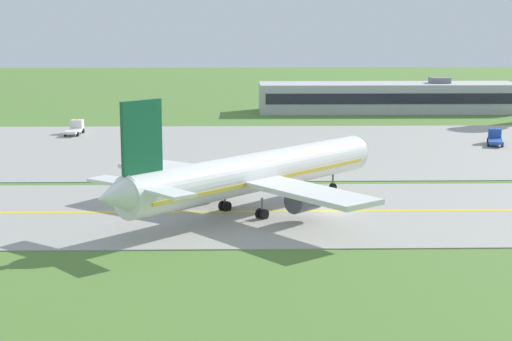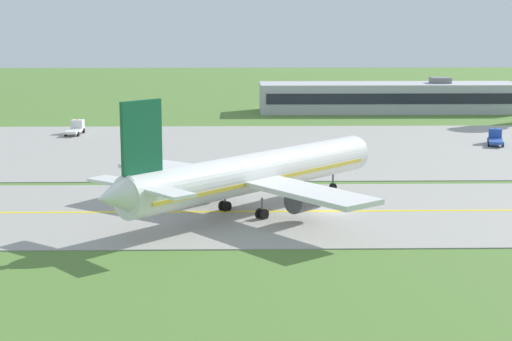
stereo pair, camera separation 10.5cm
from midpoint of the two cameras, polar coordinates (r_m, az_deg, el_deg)
The scene contains 8 objects.
ground_plane at distance 85.65m, azimuth 5.35°, elevation -2.88°, with size 500.00×500.00×0.00m, color #517A33.
taxiway_strip at distance 85.64m, azimuth 5.35°, elevation -2.85°, with size 240.00×28.00×0.10m, color #9E9B93.
apron_pad at distance 127.85m, azimuth 7.68°, elevation 1.55°, with size 140.00×52.00×0.10m, color #9E9B93.
taxiway_centreline at distance 85.63m, azimuth 5.35°, elevation -2.81°, with size 220.00×0.60×0.01m, color yellow.
airplane_lead at distance 84.08m, azimuth -0.23°, elevation -0.21°, with size 30.78×31.67×12.70m.
service_truck_baggage at distance 135.67m, azimuth 16.19°, elevation 2.23°, with size 3.66×6.71×2.59m.
service_truck_fuel at distance 145.00m, azimuth -12.41°, elevation 2.91°, with size 2.61×6.50×2.59m.
terminal_building at distance 178.34m, azimuth 9.12°, elevation 5.02°, with size 54.80×12.19×7.30m.
Camera 1 is at (-9.81, -82.76, 19.81)m, focal length 57.78 mm.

